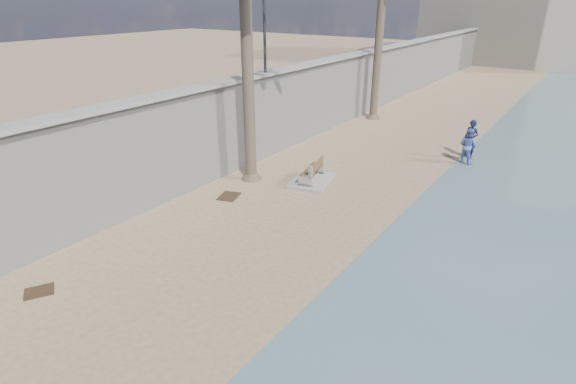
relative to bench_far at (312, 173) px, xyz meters
The scene contains 7 objects.
seawall 10.10m from the bench_far, 109.36° to the left, with size 0.45×70.00×3.50m, color gray.
wall_cap 10.50m from the bench_far, 109.36° to the left, with size 0.80×70.00×0.12m, color gray.
bench_far is the anchor object (origin of this frame).
person_a 7.50m from the bench_far, 56.21° to the left, with size 0.70×0.47×1.94m, color #131535.
person_b 6.96m from the bench_far, 52.54° to the left, with size 0.80×0.62×1.67m, color #4F62A3.
debris_b 9.76m from the bench_far, 99.87° to the right, with size 0.65×0.52×0.03m, color #382616.
debris_c 3.31m from the bench_far, 120.30° to the right, with size 0.79×0.63×0.03m, color #382616.
Camera 1 is at (6.40, -2.94, 6.50)m, focal length 28.00 mm.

